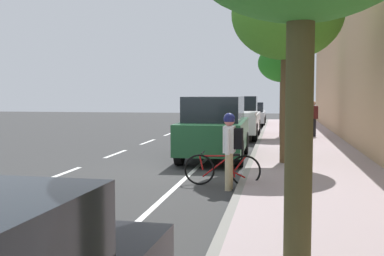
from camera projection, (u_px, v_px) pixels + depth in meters
name	position (u px, v px, depth m)	size (l,w,h in m)	color
ground	(193.00, 168.00, 13.56)	(75.45, 75.45, 0.00)	#333333
sidewalk	(316.00, 169.00, 12.97)	(3.40, 47.16, 0.14)	#A28F93
curb_edge	(249.00, 167.00, 13.28)	(0.16, 47.16, 0.14)	gray
lane_stripe_centre	(63.00, 174.00, 12.66)	(0.14, 44.20, 0.01)	white
lane_stripe_bike_edge	(196.00, 168.00, 13.54)	(0.12, 47.16, 0.01)	white
parked_suv_green_second	(215.00, 127.00, 15.38)	(2.02, 4.73, 1.99)	#1E512D
parked_pickup_white_mid	(237.00, 119.00, 22.85)	(2.03, 5.30, 1.95)	white
parked_sedan_silver_far	(251.00, 114.00, 31.26)	(1.87, 4.41, 1.52)	#B7BABF
bicycle_at_curb	(222.00, 169.00, 11.01)	(1.74, 0.46, 0.76)	black
cyclist_with_backpack	(231.00, 143.00, 10.48)	(0.42, 0.62, 1.67)	#C6B284
street_tree_mid_block	(287.00, 15.00, 13.43)	(3.10, 3.10, 5.43)	#513B23
street_tree_far_end	(284.00, 64.00, 21.61)	(2.28, 2.28, 4.16)	#4F3522
pedestrian_on_phone	(313.00, 117.00, 21.86)	(0.49, 0.45, 1.61)	black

